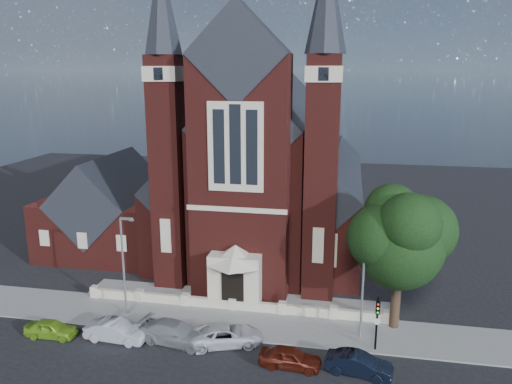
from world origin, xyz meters
TOP-DOWN VIEW (x-y plane):
  - ground at (0.00, 15.00)m, footprint 120.00×120.00m
  - pavement_strip at (0.00, 4.50)m, footprint 60.00×5.00m
  - forecourt_paving at (0.00, 8.50)m, footprint 26.00×3.00m
  - forecourt_wall at (0.00, 6.50)m, footprint 24.00×0.40m
  - church at (-0.00, 22.94)m, footprint 20.01×34.90m
  - parish_hall at (-16.00, 18.00)m, footprint 12.00×12.20m
  - street_tree at (12.60, 5.71)m, footprint 6.40×6.60m
  - street_lamp_left at (-7.91, 4.00)m, footprint 1.16×0.22m
  - street_lamp_right at (10.09, 4.00)m, footprint 1.16×0.22m
  - traffic_signal at (11.00, 2.43)m, footprint 0.28×0.42m
  - car_lime_van at (-11.95, 0.03)m, footprint 3.80×1.61m
  - car_silver_a at (-7.10, 0.45)m, footprint 4.57×1.79m
  - car_silver_b at (-2.81, 0.91)m, footprint 5.61×3.09m
  - car_white_suv at (0.73, 1.39)m, footprint 5.55×3.84m
  - car_dark_red at (5.48, -0.53)m, footprint 4.11×1.81m
  - car_navy at (9.85, -0.51)m, footprint 4.41×2.13m

SIDE VIEW (x-z plane):
  - ground at x=0.00m, z-range 0.00..0.00m
  - pavement_strip at x=0.00m, z-range -0.06..0.06m
  - forecourt_paving at x=0.00m, z-range -0.07..0.07m
  - forecourt_wall at x=0.00m, z-range -0.45..0.45m
  - car_lime_van at x=-11.95m, z-range 0.00..1.28m
  - car_dark_red at x=5.48m, z-range 0.00..1.38m
  - car_navy at x=9.85m, z-range 0.00..1.39m
  - car_white_suv at x=0.73m, z-range 0.00..1.41m
  - car_silver_a at x=-7.10m, z-range 0.00..1.48m
  - car_silver_b at x=-2.81m, z-range 0.00..1.54m
  - traffic_signal at x=11.00m, z-range 0.58..4.58m
  - parish_hall at x=-16.00m, z-range -1.11..9.13m
  - street_lamp_left at x=-7.91m, z-range 0.55..8.64m
  - street_lamp_right at x=10.09m, z-range 0.55..8.64m
  - street_tree at x=12.60m, z-range 1.61..12.31m
  - church at x=0.00m, z-range -6.41..22.79m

